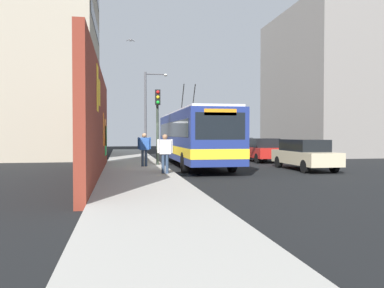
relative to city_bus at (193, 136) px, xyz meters
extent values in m
plane|color=black|center=(-1.59, 1.80, -1.76)|extent=(80.00, 80.00, 0.00)
cube|color=#9E9B93|center=(-1.59, 3.40, -1.69)|extent=(48.00, 3.20, 0.15)
cube|color=maroon|center=(-5.08, 5.15, 0.56)|extent=(15.03, 0.30, 4.65)
cube|color=green|center=(0.02, 4.99, -0.26)|extent=(2.09, 0.02, 1.63)
cube|color=orange|center=(-0.53, 4.99, 0.18)|extent=(2.10, 0.02, 1.44)
cube|color=yellow|center=(-7.65, 4.99, 1.76)|extent=(0.90, 0.02, 1.68)
cube|color=yellow|center=(-6.35, 4.99, 1.73)|extent=(0.82, 0.02, 1.01)
cube|color=orange|center=(-2.70, 4.99, 0.33)|extent=(0.88, 0.02, 1.61)
cube|color=#9E937F|center=(10.65, 11.00, 8.02)|extent=(12.33, 9.68, 19.56)
cube|color=black|center=(10.65, 6.14, 2.64)|extent=(10.48, 0.04, 1.10)
cube|color=black|center=(10.65, 6.14, 5.84)|extent=(10.48, 0.04, 1.10)
cube|color=black|center=(10.65, 6.14, 9.04)|extent=(10.48, 0.04, 1.10)
cube|color=gray|center=(10.92, -15.20, 4.79)|extent=(13.25, 9.12, 13.11)
cube|color=black|center=(10.92, -19.78, 2.64)|extent=(11.26, 0.04, 1.10)
cube|color=black|center=(10.92, -19.78, 5.84)|extent=(11.26, 0.04, 1.10)
cube|color=black|center=(10.92, -19.78, 9.04)|extent=(11.26, 0.04, 1.10)
cube|color=navy|center=(0.01, 0.00, -0.02)|extent=(12.50, 2.57, 2.59)
cube|color=silver|center=(0.01, 0.00, 1.34)|extent=(12.00, 2.37, 0.12)
cube|color=yellow|center=(0.01, 0.00, -0.76)|extent=(12.52, 2.59, 0.44)
cube|color=black|center=(-6.22, 0.00, 0.44)|extent=(0.04, 2.19, 1.17)
cube|color=black|center=(0.01, 0.00, 0.37)|extent=(11.50, 2.60, 0.83)
cube|color=orange|center=(-6.21, 0.00, 1.03)|extent=(0.06, 1.42, 0.28)
cylinder|color=black|center=(1.88, -0.35, 2.18)|extent=(1.43, 0.06, 2.00)
cylinder|color=black|center=(1.88, 0.35, 2.18)|extent=(1.43, 0.06, 2.00)
cylinder|color=black|center=(-3.99, -1.17, -1.26)|extent=(1.00, 0.28, 1.00)
cylinder|color=black|center=(-3.99, 1.17, -1.26)|extent=(1.00, 0.28, 1.00)
cylinder|color=black|center=(4.01, -1.17, -1.26)|extent=(1.00, 0.28, 1.00)
cylinder|color=black|center=(4.01, 1.17, -1.26)|extent=(1.00, 0.28, 1.00)
cube|color=#C6B793|center=(-3.55, -5.20, -1.11)|extent=(4.74, 1.71, 0.66)
cube|color=black|center=(-3.46, -5.20, -0.48)|extent=(2.84, 1.54, 0.60)
cylinder|color=black|center=(-5.12, -5.96, -1.44)|extent=(0.64, 0.22, 0.64)
cylinder|color=black|center=(-5.12, -4.44, -1.44)|extent=(0.64, 0.22, 0.64)
cylinder|color=black|center=(-1.99, -5.96, -1.44)|extent=(0.64, 0.22, 0.64)
cylinder|color=black|center=(-1.99, -4.44, -1.44)|extent=(0.64, 0.22, 0.64)
cube|color=#B21E19|center=(2.65, -5.20, -1.11)|extent=(4.32, 1.81, 0.66)
cube|color=black|center=(2.74, -5.20, -0.48)|extent=(2.59, 1.63, 0.60)
cylinder|color=black|center=(1.23, -6.01, -1.44)|extent=(0.64, 0.22, 0.64)
cylinder|color=black|center=(1.23, -4.39, -1.44)|extent=(0.64, 0.22, 0.64)
cylinder|color=black|center=(4.08, -6.01, -1.44)|extent=(0.64, 0.22, 0.64)
cylinder|color=black|center=(4.08, -4.39, -1.44)|extent=(0.64, 0.22, 0.64)
cube|color=white|center=(8.01, -5.20, -1.11)|extent=(4.24, 1.88, 0.66)
cube|color=black|center=(8.10, -5.20, -0.48)|extent=(2.54, 1.69, 0.60)
cylinder|color=black|center=(6.62, -6.04, -1.44)|extent=(0.64, 0.22, 0.64)
cylinder|color=black|center=(6.62, -4.36, -1.44)|extent=(0.64, 0.22, 0.64)
cylinder|color=black|center=(9.41, -6.04, -1.44)|extent=(0.64, 0.22, 0.64)
cylinder|color=black|center=(9.41, -4.36, -1.44)|extent=(0.64, 0.22, 0.64)
cube|color=#38383D|center=(13.51, -5.20, -1.11)|extent=(4.64, 1.72, 0.66)
cube|color=black|center=(13.60, -5.20, -0.48)|extent=(2.78, 1.55, 0.60)
cylinder|color=black|center=(11.98, -5.96, -1.44)|extent=(0.64, 0.22, 0.64)
cylinder|color=black|center=(11.98, -4.44, -1.44)|extent=(0.64, 0.22, 0.64)
cylinder|color=black|center=(15.04, -5.96, -1.44)|extent=(0.64, 0.22, 0.64)
cylinder|color=black|center=(15.04, -4.44, -1.44)|extent=(0.64, 0.22, 0.64)
cylinder|color=#2D3F59|center=(-1.58, 2.85, -1.18)|extent=(0.14, 0.14, 0.87)
cylinder|color=#2D3F59|center=(-1.58, 3.03, -1.18)|extent=(0.14, 0.14, 0.87)
cube|color=#264C99|center=(-1.58, 2.94, -0.42)|extent=(0.22, 0.51, 0.65)
cylinder|color=#264C99|center=(-1.58, 2.64, -0.39)|extent=(0.09, 0.09, 0.62)
cylinder|color=#264C99|center=(-1.58, 3.24, -0.39)|extent=(0.09, 0.09, 0.62)
sphere|color=#936B4C|center=(-1.58, 2.94, 0.03)|extent=(0.24, 0.24, 0.24)
cylinder|color=#2D3F59|center=(-5.50, 2.19, -1.19)|extent=(0.14, 0.14, 0.84)
cylinder|color=#2D3F59|center=(-5.50, 2.37, -1.19)|extent=(0.14, 0.14, 0.84)
cube|color=silver|center=(-5.50, 2.28, -0.46)|extent=(0.22, 0.49, 0.63)
cylinder|color=silver|center=(-5.50, 1.98, -0.43)|extent=(0.09, 0.09, 0.60)
cylinder|color=silver|center=(-5.50, 2.57, -0.43)|extent=(0.09, 0.09, 0.60)
sphere|color=#936B4C|center=(-5.50, 2.28, -0.03)|extent=(0.23, 0.23, 0.23)
cylinder|color=#2D382D|center=(-0.63, 2.15, 0.48)|extent=(0.14, 0.14, 4.18)
cube|color=black|center=(-0.85, 2.15, 2.12)|extent=(0.20, 0.28, 0.84)
sphere|color=red|center=(-0.96, 2.15, 2.40)|extent=(0.18, 0.18, 0.18)
sphere|color=yellow|center=(-0.96, 2.15, 2.12)|extent=(0.18, 0.18, 0.18)
sphere|color=green|center=(-0.96, 2.15, 1.84)|extent=(0.18, 0.18, 0.18)
cylinder|color=#4C4C51|center=(8.30, 2.25, 1.67)|extent=(0.18, 0.18, 6.56)
cylinder|color=#4C4C51|center=(8.30, 1.45, 4.80)|extent=(0.10, 1.59, 0.10)
ellipsoid|color=silver|center=(8.30, 0.66, 4.75)|extent=(0.44, 0.28, 0.20)
ellipsoid|color=gray|center=(4.08, 3.50, 6.33)|extent=(0.32, 0.14, 0.12)
cube|color=gray|center=(4.08, 3.36, 6.36)|extent=(0.20, 0.26, 0.13)
cube|color=gray|center=(4.08, 3.64, 6.36)|extent=(0.20, 0.26, 0.13)
cylinder|color=black|center=(-4.91, 1.20, -1.76)|extent=(1.40, 1.40, 0.00)
camera|label=1|loc=(-22.21, 4.18, 0.08)|focal=36.32mm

